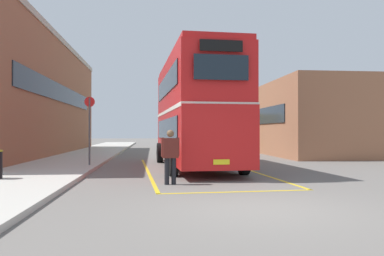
# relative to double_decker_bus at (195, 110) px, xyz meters

# --- Properties ---
(ground_plane) EXTENTS (135.60, 135.60, 0.00)m
(ground_plane) POSITION_rel_double_decker_bus_xyz_m (0.33, 5.39, -2.51)
(ground_plane) COLOR #66605B
(sidewalk_left) EXTENTS (4.00, 57.60, 0.14)m
(sidewalk_left) POSITION_rel_double_decker_bus_xyz_m (-6.17, 7.79, -2.44)
(sidewalk_left) COLOR #B2ADA3
(sidewalk_left) RESTS_ON ground
(brick_building_left) EXTENTS (6.86, 24.09, 7.74)m
(brick_building_left) POSITION_rel_double_decker_bus_xyz_m (-11.14, 9.22, 1.36)
(brick_building_left) COLOR brown
(brick_building_left) RESTS_ON ground
(depot_building_right) EXTENTS (7.84, 16.62, 4.85)m
(depot_building_right) POSITION_rel_double_decker_bus_xyz_m (9.71, 11.22, -0.09)
(depot_building_right) COLOR #9E6647
(depot_building_right) RESTS_ON ground
(double_decker_bus) EXTENTS (3.30, 9.98, 4.75)m
(double_decker_bus) POSITION_rel_double_decker_bus_xyz_m (0.00, 0.00, 0.00)
(double_decker_bus) COLOR black
(double_decker_bus) RESTS_ON ground
(single_deck_bus) EXTENTS (3.15, 8.78, 3.02)m
(single_deck_bus) POSITION_rel_double_decker_bus_xyz_m (4.07, 17.05, -0.87)
(single_deck_bus) COLOR black
(single_deck_bus) RESTS_ON ground
(pedestrian_boarding) EXTENTS (0.55, 0.28, 1.63)m
(pedestrian_boarding) POSITION_rel_double_decker_bus_xyz_m (-1.32, -5.29, -1.58)
(pedestrian_boarding) COLOR black
(pedestrian_boarding) RESTS_ON ground
(bus_stop_sign) EXTENTS (0.44, 0.08, 2.95)m
(bus_stop_sign) POSITION_rel_double_decker_bus_xyz_m (-4.57, 0.21, -0.61)
(bus_stop_sign) COLOR #4C4C51
(bus_stop_sign) RESTS_ON sidewalk_left
(bay_marking_yellow) EXTENTS (4.95, 12.09, 0.01)m
(bay_marking_yellow) POSITION_rel_double_decker_bus_xyz_m (0.05, -1.88, -2.51)
(bay_marking_yellow) COLOR gold
(bay_marking_yellow) RESTS_ON ground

